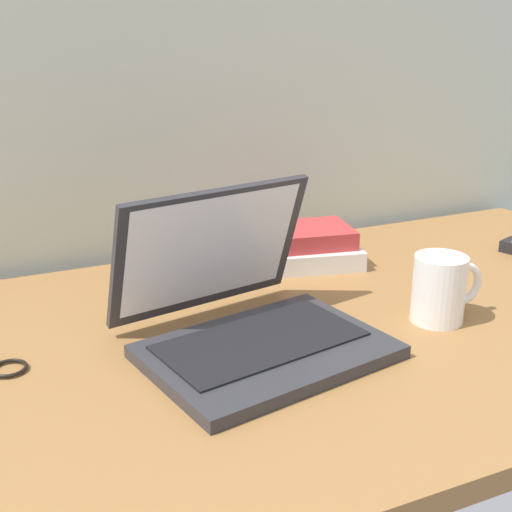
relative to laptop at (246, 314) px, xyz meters
The scene contains 4 objects.
desk 0.07m from the laptop, 26.45° to the left, with size 1.60×0.76×0.03m.
laptop is the anchor object (origin of this frame).
coffee_mug 0.30m from the laptop, ahead, with size 0.12×0.08×0.10m.
book_stack 0.34m from the laptop, 49.28° to the left, with size 0.23×0.19×0.07m.
Camera 1 is at (-0.38, -0.79, 0.46)m, focal length 47.70 mm.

